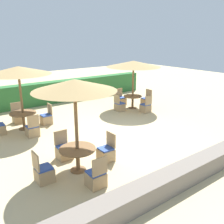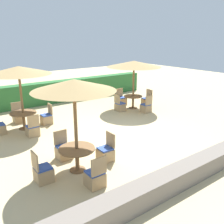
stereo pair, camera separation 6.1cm
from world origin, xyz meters
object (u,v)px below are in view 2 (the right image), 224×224
(patio_chair_back_right_west, at_px, (120,106))
(round_table_back_left, at_px, (23,116))
(patio_chair_back_right_south, at_px, (146,107))
(patio_chair_back_left_north, at_px, (18,117))
(parasol_front_left, at_px, (74,86))
(patio_chair_front_left_east, at_px, (106,153))
(patio_chair_back_right_north, at_px, (122,100))
(patio_chair_front_left_west, at_px, (43,173))
(patio_chair_back_left_east, at_px, (47,118))
(round_table_back_right, at_px, (133,99))
(patio_chair_back_right_east, at_px, (147,101))
(round_table_front_left, at_px, (77,153))
(parasol_back_left, at_px, (18,70))
(parasol_back_right, at_px, (134,64))
(patio_chair_front_left_north, at_px, (64,151))
(patio_chair_front_left_south, at_px, (95,178))
(patio_chair_back_left_south, at_px, (33,130))

(patio_chair_back_right_west, bearing_deg, round_table_back_left, -93.78)
(patio_chair_back_right_south, height_order, patio_chair_back_left_north, same)
(parasol_front_left, xyz_separation_m, patio_chair_front_left_east, (1.05, 0.01, -2.34))
(patio_chair_back_right_north, bearing_deg, patio_chair_front_left_west, 36.75)
(patio_chair_back_left_east, distance_m, patio_chair_front_left_west, 4.88)
(round_table_back_right, distance_m, patio_chair_back_left_east, 4.92)
(patio_chair_front_left_east, bearing_deg, patio_chair_back_right_north, -42.61)
(patio_chair_back_right_east, height_order, round_table_front_left, patio_chair_back_right_east)
(round_table_front_left, bearing_deg, patio_chair_back_left_north, 91.08)
(patio_chair_back_right_north, height_order, parasol_back_left, parasol_back_left)
(patio_chair_back_left_east, bearing_deg, patio_chair_back_right_west, -95.33)
(parasol_back_right, distance_m, patio_chair_back_right_north, 2.40)
(patio_chair_back_right_south, xyz_separation_m, parasol_back_left, (-5.98, 1.35, 2.28))
(patio_chair_front_left_north, distance_m, patio_chair_front_left_south, 1.98)
(patio_chair_back_right_west, xyz_separation_m, parasol_back_left, (-5.02, 0.33, 2.28))
(parasol_back_right, xyz_separation_m, parasol_front_left, (-5.78, -4.13, 0.15))
(parasol_back_left, xyz_separation_m, patio_chair_back_left_north, (0.06, 1.02, -2.28))
(parasol_back_right, bearing_deg, parasol_back_left, 176.69)
(patio_chair_front_left_west, xyz_separation_m, patio_chair_front_left_south, (1.04, -1.06, 0.00))
(round_table_back_left, bearing_deg, patio_chair_back_right_north, 6.20)
(patio_chair_back_left_south, height_order, patio_chair_front_left_north, same)
(parasol_back_right, distance_m, patio_chair_front_left_west, 8.27)
(patio_chair_back_right_north, relative_size, patio_chair_front_left_east, 1.00)
(patio_chair_back_left_north, relative_size, parasol_front_left, 0.33)
(round_table_back_left, bearing_deg, patio_chair_back_right_south, -12.73)
(patio_chair_back_right_west, distance_m, patio_chair_back_left_north, 5.14)
(patio_chair_front_left_north, bearing_deg, round_table_front_left, 89.30)
(patio_chair_front_left_north, bearing_deg, patio_chair_back_right_east, -155.25)
(parasol_back_left, bearing_deg, patio_chair_front_left_south, -88.56)
(patio_chair_back_left_north, distance_m, patio_chair_front_left_south, 6.52)
(patio_chair_back_right_east, bearing_deg, round_table_front_left, 121.02)
(patio_chair_back_right_west, bearing_deg, patio_chair_back_left_north, -105.19)
(patio_chair_front_left_west, distance_m, patio_chair_front_left_north, 1.41)
(round_table_back_left, height_order, patio_chair_front_left_north, patio_chair_front_left_north)
(patio_chair_back_right_north, relative_size, patio_chair_back_left_east, 1.00)
(patio_chair_back_right_south, bearing_deg, parasol_back_left, 167.27)
(patio_chair_back_right_south, bearing_deg, round_table_front_left, -151.78)
(round_table_back_right, distance_m, patio_chair_front_left_east, 6.28)
(round_table_back_right, xyz_separation_m, patio_chair_front_left_south, (-5.80, -5.16, -0.28))
(patio_chair_back_left_east, relative_size, parasol_front_left, 0.33)
(round_table_back_right, xyz_separation_m, patio_chair_back_right_east, (1.00, -0.05, -0.28))
(parasol_back_left, distance_m, round_table_back_left, 1.95)
(round_table_back_right, xyz_separation_m, round_table_back_left, (-5.94, 0.34, 0.05))
(parasol_front_left, bearing_deg, patio_chair_front_left_north, 89.30)
(patio_chair_back_left_south, distance_m, patio_chair_front_left_west, 3.53)
(patio_chair_back_right_north, bearing_deg, patio_chair_back_right_west, 47.74)
(patio_chair_front_left_north, bearing_deg, patio_chair_back_right_north, -144.04)
(parasol_front_left, height_order, patio_chair_front_left_south, parasol_front_left)
(patio_chair_back_right_west, bearing_deg, round_table_front_left, -49.55)
(patio_chair_back_left_north, height_order, patio_chair_front_left_north, same)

